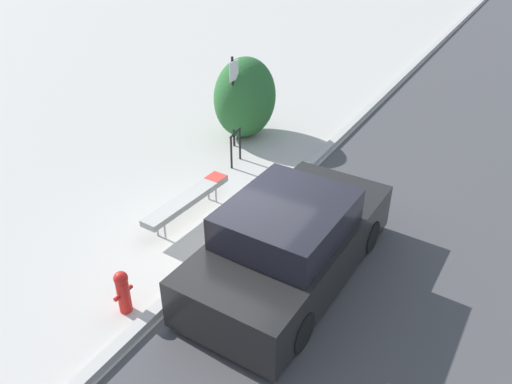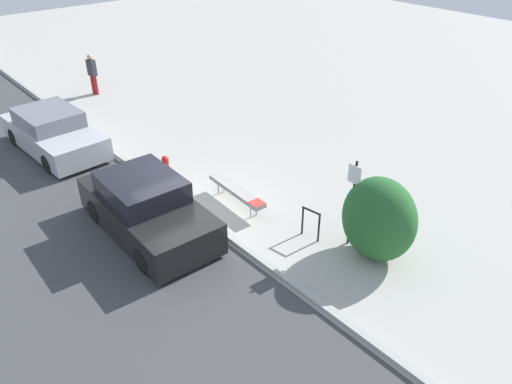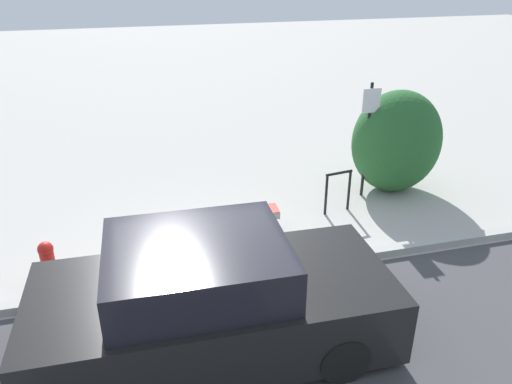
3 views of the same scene
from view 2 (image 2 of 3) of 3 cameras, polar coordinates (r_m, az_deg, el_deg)
The scene contains 10 objects.
ground_plane at distance 13.76m, azimuth -7.01°, elevation -2.43°, with size 60.00×60.00×0.00m, color #ADAAA3.
curb at distance 13.73m, azimuth -7.03°, elevation -2.20°, with size 60.00×0.20×0.13m.
bench at distance 13.83m, azimuth -2.22°, elevation 0.14°, with size 2.24×0.48×0.51m.
bike_rack at distance 12.54m, azimuth 6.29°, elevation -3.30°, with size 0.55×0.13×0.83m.
sign_post at distance 12.00m, azimuth 11.00°, elevation -0.45°, with size 0.36×0.08×2.30m.
fire_hydrant at distance 15.37m, azimuth -10.26°, elevation 2.87°, with size 0.36×0.22×0.77m.
shrub_hedge at distance 11.91m, azimuth 13.87°, elevation -3.04°, with size 1.84×1.50×2.08m.
pedestrian at distance 22.92m, azimuth -18.19°, elevation 12.79°, with size 0.43×0.30×1.73m.
parked_car_near at distance 12.93m, azimuth -12.39°, elevation -1.81°, with size 4.34×2.02×1.51m.
parked_car_far at distance 18.14m, azimuth -22.17°, elevation 6.33°, with size 4.50×2.11×1.39m.
Camera 2 is at (9.76, -6.11, 7.54)m, focal length 35.00 mm.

